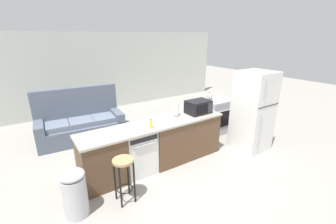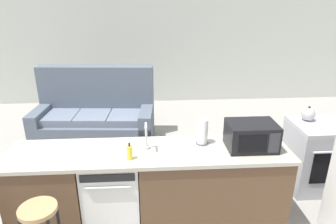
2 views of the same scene
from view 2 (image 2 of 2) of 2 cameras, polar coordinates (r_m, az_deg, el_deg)
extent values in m
plane|color=gray|center=(3.64, -5.80, -19.92)|extent=(24.00, 24.00, 0.00)
cube|color=beige|center=(7.03, -2.62, 12.29)|extent=(10.00, 0.06, 2.60)
cube|color=brown|center=(3.55, -21.65, -14.07)|extent=(0.75, 0.62, 0.86)
cube|color=brown|center=(3.44, 8.22, -13.84)|extent=(1.55, 0.62, 0.86)
cube|color=#ADA899|center=(3.13, -3.63, -7.67)|extent=(2.94, 0.66, 0.04)
cube|color=black|center=(3.61, -3.30, -19.40)|extent=(2.86, 0.56, 0.08)
cube|color=silver|center=(3.41, -10.41, -14.56)|extent=(0.58, 0.58, 0.84)
cube|color=black|center=(2.96, -11.50, -12.23)|extent=(0.52, 0.01, 0.08)
cylinder|color=#B2B2B7|center=(3.01, -11.39, -13.97)|extent=(0.44, 0.02, 0.02)
cube|color=#A8AAB2|center=(4.41, 26.70, -7.71)|extent=(0.76, 0.64, 0.85)
cube|color=black|center=(4.15, 28.96, -9.29)|extent=(0.53, 0.01, 0.43)
cube|color=#B7B7BC|center=(4.23, 27.69, -2.34)|extent=(0.76, 0.64, 0.05)
torus|color=black|center=(4.04, 26.54, -2.92)|extent=(0.16, 0.16, 0.01)
torus|color=black|center=(4.24, 24.91, -1.52)|extent=(0.16, 0.16, 0.01)
torus|color=black|center=(4.41, 28.82, -1.36)|extent=(0.16, 0.16, 0.01)
cube|color=black|center=(3.23, 15.57, -4.34)|extent=(0.50, 0.36, 0.28)
cube|color=black|center=(3.06, 15.84, -5.85)|extent=(0.27, 0.01, 0.18)
cube|color=#2D2D33|center=(3.14, 19.57, -5.61)|extent=(0.11, 0.01, 0.21)
cylinder|color=silver|center=(3.16, -4.11, -6.69)|extent=(0.07, 0.07, 0.03)
cylinder|color=silver|center=(3.09, -4.19, -4.32)|extent=(0.02, 0.02, 0.26)
cylinder|color=silver|center=(2.98, -4.26, -2.64)|extent=(0.02, 0.14, 0.02)
cylinder|color=#4C4C51|center=(3.28, 6.51, -5.86)|extent=(0.14, 0.14, 0.01)
cylinder|color=white|center=(3.22, 6.61, -3.63)|extent=(0.11, 0.11, 0.27)
cylinder|color=yellow|center=(2.96, -7.32, -7.70)|extent=(0.06, 0.06, 0.14)
cylinder|color=black|center=(2.92, -7.40, -6.19)|extent=(0.02, 0.02, 0.04)
sphere|color=#B2B2B7|center=(4.21, 25.14, -0.38)|extent=(0.17, 0.17, 0.17)
sphere|color=black|center=(4.18, 25.34, 0.83)|extent=(0.03, 0.03, 0.03)
cone|color=#B2B2B7|center=(4.24, 26.13, -0.14)|extent=(0.08, 0.04, 0.06)
cylinder|color=tan|center=(2.86, -23.58, -16.66)|extent=(0.32, 0.32, 0.04)
cube|color=#515B6B|center=(5.36, -13.67, -3.40)|extent=(2.06, 1.04, 0.42)
cube|color=#515B6B|center=(5.51, -13.26, 2.06)|extent=(2.01, 0.39, 1.27)
cube|color=#515B6B|center=(5.61, -22.70, -2.27)|extent=(0.27, 0.91, 0.62)
cube|color=#515B6B|center=(5.18, -4.05, -2.52)|extent=(0.27, 0.91, 0.62)
cube|color=slate|center=(5.38, -19.73, -0.88)|extent=(0.60, 0.67, 0.12)
cube|color=slate|center=(5.21, -14.05, -0.93)|extent=(0.60, 0.67, 0.12)
cube|color=slate|center=(5.10, -8.06, -0.97)|extent=(0.60, 0.67, 0.12)
camera|label=1|loc=(2.14, -112.04, -5.68)|focal=24.00mm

